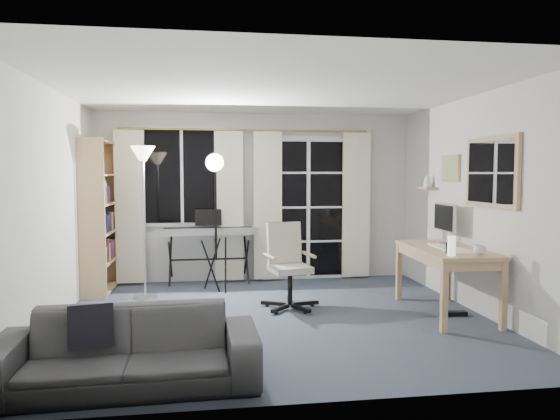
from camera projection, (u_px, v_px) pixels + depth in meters
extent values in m
cube|color=#373E50|center=(274.00, 319.00, 5.30)|extent=(4.50, 4.00, 0.02)
cube|color=white|center=(182.00, 176.00, 7.00)|extent=(1.20, 0.06, 1.40)
cube|color=black|center=(182.00, 176.00, 6.97)|extent=(1.10, 0.02, 1.30)
cube|color=white|center=(182.00, 176.00, 6.96)|extent=(0.04, 0.03, 1.30)
cube|color=white|center=(308.00, 209.00, 7.28)|extent=(1.32, 0.06, 2.11)
cube|color=black|center=(288.00, 209.00, 7.21)|extent=(0.55, 0.02, 1.95)
cube|color=black|center=(328.00, 209.00, 7.30)|extent=(0.55, 0.02, 1.95)
cube|color=white|center=(308.00, 209.00, 7.24)|extent=(0.05, 0.04, 2.05)
cube|color=white|center=(308.00, 241.00, 7.28)|extent=(1.15, 0.03, 0.03)
cube|color=white|center=(308.00, 207.00, 7.24)|extent=(1.15, 0.03, 0.03)
cube|color=white|center=(308.00, 173.00, 7.21)|extent=(1.15, 0.03, 0.03)
cylinder|color=gold|center=(246.00, 130.00, 7.00)|extent=(3.50, 0.03, 0.03)
cube|color=#F1ECC5|center=(130.00, 207.00, 6.83)|extent=(0.40, 0.07, 2.10)
cube|color=#F1ECC5|center=(229.00, 206.00, 7.02)|extent=(0.40, 0.07, 2.10)
cube|color=#F1ECC5|center=(268.00, 206.00, 7.10)|extent=(0.40, 0.07, 2.10)
cube|color=#F1ECC5|center=(356.00, 205.00, 7.28)|extent=(0.40, 0.07, 2.10)
cube|color=tan|center=(92.00, 219.00, 6.04)|extent=(0.32, 0.03, 1.97)
cube|color=tan|center=(106.00, 214.00, 6.91)|extent=(0.32, 0.03, 1.97)
cube|color=tan|center=(88.00, 216.00, 6.45)|extent=(0.03, 0.89, 1.97)
cube|color=tan|center=(101.00, 289.00, 6.54)|extent=(0.32, 0.89, 0.02)
cube|color=tan|center=(101.00, 261.00, 6.51)|extent=(0.32, 0.89, 0.02)
cube|color=tan|center=(100.00, 233.00, 6.49)|extent=(0.32, 0.89, 0.02)
cube|color=tan|center=(99.00, 204.00, 6.46)|extent=(0.32, 0.89, 0.02)
cube|color=tan|center=(98.00, 175.00, 6.44)|extent=(0.32, 0.89, 0.02)
cube|color=tan|center=(98.00, 142.00, 6.41)|extent=(0.32, 0.89, 0.02)
cube|color=beige|center=(96.00, 255.00, 6.15)|extent=(0.22, 0.06, 0.25)
cube|color=#96443E|center=(97.00, 256.00, 6.25)|extent=(0.22, 0.04, 0.20)
cube|color=#373737|center=(99.00, 254.00, 6.32)|extent=(0.22, 0.04, 0.23)
cube|color=#96443E|center=(100.00, 250.00, 6.40)|extent=(0.22, 0.04, 0.29)
cube|color=beige|center=(101.00, 252.00, 6.47)|extent=(0.22, 0.05, 0.23)
cube|color=#B73434|center=(103.00, 251.00, 6.56)|extent=(0.22, 0.04, 0.24)
cube|color=#4739AB|center=(104.00, 250.00, 6.64)|extent=(0.22, 0.05, 0.24)
cube|color=#96443E|center=(105.00, 249.00, 6.72)|extent=(0.22, 0.03, 0.23)
cube|color=#B73434|center=(106.00, 248.00, 6.79)|extent=(0.22, 0.05, 0.23)
cube|color=#373737|center=(108.00, 246.00, 6.88)|extent=(0.22, 0.03, 0.26)
cube|color=#4739AB|center=(95.00, 224.00, 6.12)|extent=(0.22, 0.03, 0.27)
cube|color=#373737|center=(96.00, 224.00, 6.19)|extent=(0.22, 0.06, 0.26)
cube|color=#373737|center=(98.00, 224.00, 6.29)|extent=(0.22, 0.04, 0.23)
cube|color=#4739AB|center=(99.00, 225.00, 6.36)|extent=(0.22, 0.03, 0.21)
cube|color=#4739AB|center=(100.00, 223.00, 6.43)|extent=(0.22, 0.04, 0.23)
cube|color=#373737|center=(102.00, 221.00, 6.50)|extent=(0.22, 0.03, 0.27)
cube|color=#373737|center=(103.00, 223.00, 6.58)|extent=(0.22, 0.05, 0.22)
cube|color=#DB8B52|center=(104.00, 222.00, 6.66)|extent=(0.22, 0.04, 0.23)
cube|color=#96443E|center=(105.00, 221.00, 6.74)|extent=(0.22, 0.03, 0.24)
cube|color=#373737|center=(106.00, 221.00, 6.81)|extent=(0.22, 0.03, 0.23)
cube|color=#B73434|center=(94.00, 193.00, 6.09)|extent=(0.22, 0.04, 0.28)
cube|color=#373737|center=(96.00, 196.00, 6.17)|extent=(0.22, 0.03, 0.21)
cube|color=beige|center=(97.00, 192.00, 6.23)|extent=(0.22, 0.03, 0.30)
cube|color=beige|center=(98.00, 193.00, 6.31)|extent=(0.22, 0.03, 0.27)
cube|color=#96443E|center=(99.00, 195.00, 6.38)|extent=(0.22, 0.03, 0.22)
cube|color=#4739AB|center=(100.00, 194.00, 6.45)|extent=(0.22, 0.04, 0.23)
cylinder|color=#B2B2B7|center=(145.00, 297.00, 6.17)|extent=(0.28, 0.28, 0.03)
cylinder|color=#B2B2B7|center=(144.00, 226.00, 6.11)|extent=(0.03, 0.03, 1.73)
cone|color=#FFE5B2|center=(143.00, 154.00, 6.05)|extent=(0.30, 0.30, 0.18)
cylinder|color=black|center=(170.00, 260.00, 6.77)|extent=(0.04, 0.65, 0.59)
cylinder|color=black|center=(170.00, 260.00, 6.77)|extent=(0.04, 0.65, 0.59)
cylinder|color=black|center=(246.00, 258.00, 6.94)|extent=(0.04, 0.65, 0.59)
cylinder|color=black|center=(246.00, 258.00, 6.94)|extent=(0.04, 0.65, 0.59)
cylinder|color=black|center=(209.00, 259.00, 6.85)|extent=(1.04, 0.05, 0.02)
cube|color=silver|center=(209.00, 231.00, 6.83)|extent=(1.35, 0.37, 0.09)
cube|color=white|center=(209.00, 229.00, 6.74)|extent=(1.25, 0.17, 0.02)
cube|color=black|center=(209.00, 228.00, 6.78)|extent=(1.20, 0.11, 0.01)
cube|color=black|center=(208.00, 217.00, 6.92)|extent=(0.36, 0.08, 0.22)
cylinder|color=black|center=(226.00, 266.00, 6.51)|extent=(0.04, 0.29, 0.73)
cylinder|color=black|center=(212.00, 265.00, 6.60)|extent=(0.24, 0.17, 0.74)
cylinder|color=black|center=(211.00, 268.00, 6.39)|extent=(0.25, 0.14, 0.74)
cylinder|color=black|center=(216.00, 211.00, 6.45)|extent=(0.03, 0.03, 1.27)
cylinder|color=silver|center=(215.00, 163.00, 6.35)|extent=(0.25, 0.15, 0.24)
cylinder|color=white|center=(215.00, 162.00, 6.27)|extent=(0.21, 0.03, 0.21)
cube|color=black|center=(306.00, 303.00, 5.75)|extent=(0.30, 0.10, 0.04)
cylinder|color=black|center=(312.00, 304.00, 5.77)|extent=(0.05, 0.05, 0.05)
cube|color=black|center=(289.00, 300.00, 5.88)|extent=(0.08, 0.30, 0.04)
cylinder|color=black|center=(289.00, 300.00, 5.96)|extent=(0.05, 0.05, 0.05)
cube|color=black|center=(273.00, 303.00, 5.74)|extent=(0.28, 0.17, 0.04)
cylinder|color=black|center=(267.00, 305.00, 5.76)|extent=(0.05, 0.05, 0.05)
cube|color=black|center=(280.00, 309.00, 5.52)|extent=(0.23, 0.25, 0.04)
cylinder|color=black|center=(276.00, 312.00, 5.46)|extent=(0.05, 0.05, 0.05)
cube|color=black|center=(301.00, 309.00, 5.52)|extent=(0.18, 0.28, 0.04)
cylinder|color=black|center=(305.00, 312.00, 5.46)|extent=(0.05, 0.05, 0.05)
cylinder|color=black|center=(290.00, 286.00, 5.67)|extent=(0.06, 0.06, 0.37)
cube|color=beige|center=(290.00, 269.00, 5.65)|extent=(0.49, 0.49, 0.07)
cube|color=beige|center=(284.00, 242.00, 5.82)|extent=(0.42, 0.19, 0.48)
cube|color=black|center=(283.00, 240.00, 5.86)|extent=(0.39, 0.16, 0.44)
cylinder|color=tan|center=(270.00, 257.00, 5.58)|extent=(0.11, 0.37, 0.04)
cylinder|color=tan|center=(309.00, 255.00, 5.74)|extent=(0.11, 0.37, 0.04)
cube|color=tan|center=(446.00, 249.00, 5.43)|extent=(0.73, 1.38, 0.04)
cube|color=tan|center=(446.00, 256.00, 5.43)|extent=(0.69, 1.34, 0.10)
cube|color=tan|center=(444.00, 297.00, 4.79)|extent=(0.06, 0.06, 0.69)
cube|color=tan|center=(504.00, 296.00, 4.85)|extent=(0.06, 0.06, 0.69)
cube|color=tan|center=(399.00, 272.00, 6.06)|extent=(0.06, 0.06, 0.69)
cube|color=tan|center=(446.00, 271.00, 6.12)|extent=(0.06, 0.06, 0.69)
cube|color=silver|center=(444.00, 241.00, 5.90)|extent=(0.18, 0.12, 0.01)
cube|color=silver|center=(445.00, 230.00, 5.89)|extent=(0.04, 0.03, 0.21)
cube|color=silver|center=(445.00, 217.00, 5.88)|extent=(0.05, 0.53, 0.33)
cube|color=black|center=(443.00, 217.00, 5.88)|extent=(0.03, 0.49, 0.29)
cube|color=white|center=(440.00, 246.00, 5.47)|extent=(0.15, 0.41, 0.02)
cube|color=white|center=(448.00, 250.00, 5.17)|extent=(0.06, 0.10, 0.02)
cube|color=white|center=(457.00, 249.00, 5.28)|extent=(0.24, 0.31, 0.01)
cube|color=white|center=(463.00, 252.00, 5.09)|extent=(0.22, 0.17, 0.00)
cube|color=black|center=(449.00, 249.00, 4.97)|extent=(0.05, 0.04, 0.12)
cylinder|color=white|center=(452.00, 246.00, 4.87)|extent=(0.08, 0.08, 0.19)
cube|color=black|center=(453.00, 314.00, 5.38)|extent=(0.29, 0.09, 0.05)
imported|color=silver|center=(479.00, 249.00, 4.94)|extent=(0.12, 0.10, 0.12)
cube|color=tan|center=(492.00, 172.00, 5.15)|extent=(0.04, 0.94, 0.74)
cube|color=white|center=(490.00, 172.00, 5.15)|extent=(0.01, 0.84, 0.64)
cube|color=tan|center=(451.00, 168.00, 6.04)|extent=(0.03, 0.42, 0.32)
cube|color=teal|center=(450.00, 168.00, 6.04)|extent=(0.00, 0.36, 0.26)
cube|color=tan|center=(427.00, 188.00, 6.54)|extent=(0.16, 0.30, 0.02)
cone|color=beige|center=(427.00, 181.00, 6.53)|extent=(0.12, 0.12, 0.15)
imported|color=#323134|center=(128.00, 337.00, 3.56)|extent=(1.87, 0.60, 0.72)
cube|color=black|center=(91.00, 326.00, 3.60)|extent=(0.34, 0.23, 0.33)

